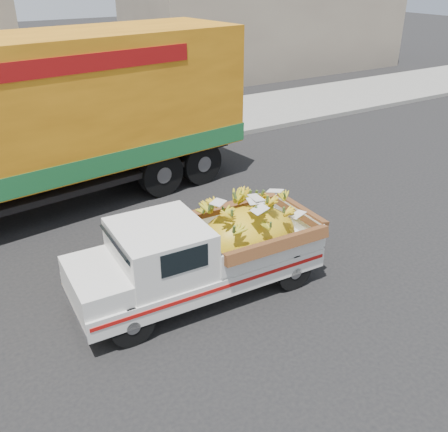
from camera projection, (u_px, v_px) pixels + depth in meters
ground at (156, 321)px, 7.93m from camera, size 100.00×100.00×0.00m
curb at (41, 170)px, 13.52m from camera, size 60.00×0.25×0.15m
sidewalk at (24, 149)px, 15.12m from camera, size 60.00×4.00×0.14m
building_right at (267, 10)px, 25.61m from camera, size 14.00×6.00×6.00m
pickup_truck at (215, 249)px, 8.39m from camera, size 4.24×1.70×1.46m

